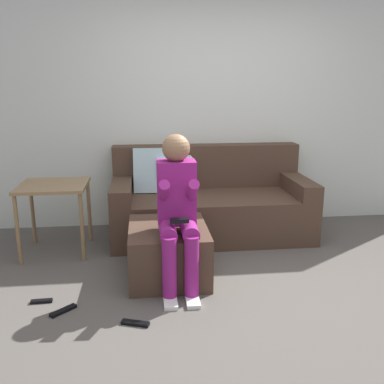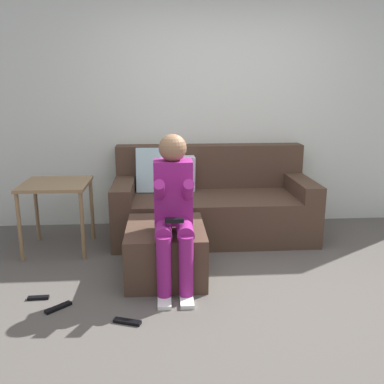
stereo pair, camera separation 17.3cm
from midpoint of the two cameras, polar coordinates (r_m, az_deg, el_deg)
ground_plane at (r=3.28m, az=9.17°, el=-14.43°), size 7.24×7.24×0.00m
wall_back at (r=4.82m, az=4.47°, el=10.56°), size 5.57×0.10×2.51m
couch_sectional at (r=4.52m, az=3.60°, el=-1.48°), size 2.04×0.95×0.92m
ottoman at (r=3.58m, az=-2.17°, el=-7.93°), size 0.64×0.76×0.43m
person_seated at (r=3.25m, az=-0.97°, el=-1.80°), size 0.30×0.60×1.20m
side_table at (r=4.19m, az=-16.70°, el=-0.00°), size 0.62×0.60×0.67m
remote_near_ottoman at (r=3.01m, az=-7.00°, el=-16.94°), size 0.20×0.11×0.02m
remote_by_storage_bin at (r=3.27m, az=-16.07°, el=-14.72°), size 0.18×0.17×0.02m
remote_under_side_table at (r=3.45m, az=-18.59°, el=-13.34°), size 0.16×0.05×0.02m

